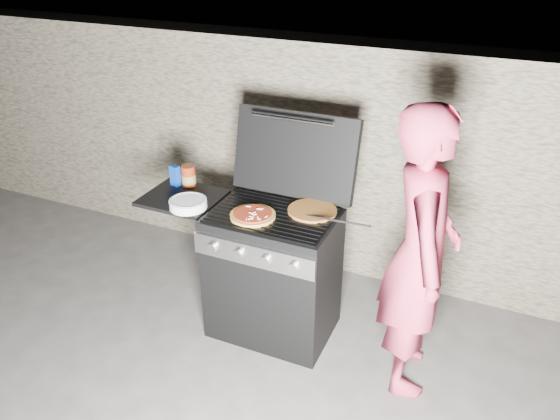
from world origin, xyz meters
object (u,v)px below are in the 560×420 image
at_px(gas_grill, 240,265).
at_px(pizza_topped, 253,215).
at_px(sauce_jar, 189,176).
at_px(person, 420,254).

xyz_separation_m(gas_grill, pizza_topped, (0.15, -0.09, 0.47)).
distance_m(pizza_topped, sauce_jar, 0.66).
bearing_deg(gas_grill, sauce_jar, 161.04).
xyz_separation_m(pizza_topped, person, (1.03, 0.03, -0.04)).
bearing_deg(sauce_jar, person, -7.30).
bearing_deg(person, sauce_jar, 68.58).
bearing_deg(sauce_jar, pizza_topped, -21.64).
bearing_deg(pizza_topped, person, 1.84).
distance_m(gas_grill, person, 1.26).
height_order(sauce_jar, person, person).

